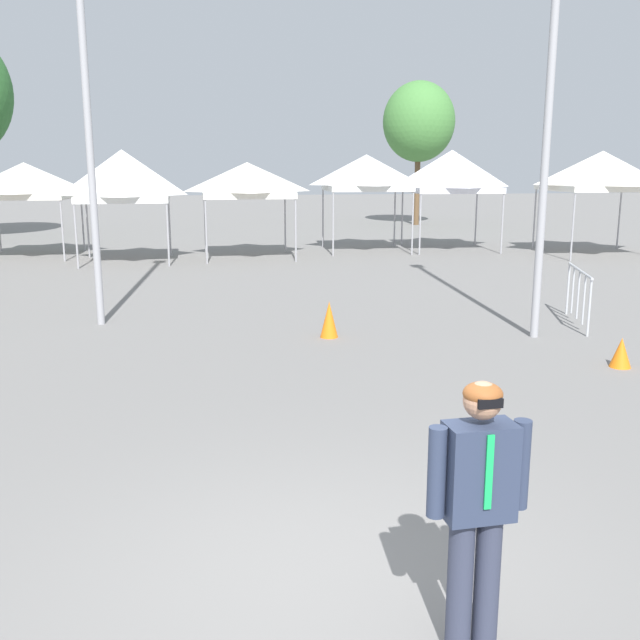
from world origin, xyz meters
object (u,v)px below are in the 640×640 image
canopy_tent_far_left (123,176)px  traffic_cone_near_barrier (621,353)px  canopy_tent_center (452,171)px  tree_behind_tents_center (419,122)px  canopy_tent_right_of_center (25,181)px  crowd_barrier_mid_lot (579,286)px  traffic_cone_lot_center (329,319)px  light_pole_near_lift (82,37)px  person_foreground (478,500)px  light_pole_opposite_side (554,24)px  canopy_tent_behind_right (366,173)px  canopy_tent_far_right (602,171)px  canopy_tent_behind_center (247,180)px

canopy_tent_far_left → traffic_cone_near_barrier: canopy_tent_far_left is taller
canopy_tent_center → tree_behind_tents_center: (1.73, 10.87, 2.32)m
canopy_tent_right_of_center → canopy_tent_center: canopy_tent_center is taller
crowd_barrier_mid_lot → traffic_cone_lot_center: size_ratio=3.13×
traffic_cone_lot_center → light_pole_near_lift: bearing=158.5°
traffic_cone_near_barrier → person_foreground: bearing=-126.8°
tree_behind_tents_center → traffic_cone_lot_center: bearing=-108.7°
person_foreground → light_pole_near_lift: bearing=110.8°
canopy_tent_far_left → light_pole_opposite_side: size_ratio=0.37×
canopy_tent_right_of_center → light_pole_near_lift: size_ratio=0.34×
canopy_tent_center → traffic_cone_lot_center: canopy_tent_center is taller
traffic_cone_near_barrier → tree_behind_tents_center: bearing=81.5°
canopy_tent_behind_right → canopy_tent_center: size_ratio=0.95×
canopy_tent_right_of_center → light_pole_near_lift: bearing=-70.1°
canopy_tent_far_left → traffic_cone_lot_center: (4.85, -10.96, -2.36)m
canopy_tent_far_right → light_pole_opposite_side: size_ratio=0.37×
person_foreground → light_pole_near_lift: light_pole_near_lift is taller
canopy_tent_behind_right → light_pole_near_lift: bearing=-123.6°
person_foreground → light_pole_near_lift: (-3.86, 10.15, 4.21)m
canopy_tent_right_of_center → canopy_tent_behind_right: (11.48, 0.06, 0.24)m
traffic_cone_lot_center → traffic_cone_near_barrier: (4.11, -2.52, -0.10)m
person_foreground → canopy_tent_far_left: bearing=103.0°
canopy_tent_behind_right → traffic_cone_lot_center: 13.50m
canopy_tent_behind_center → light_pole_opposite_side: (4.63, -12.06, 2.74)m
light_pole_near_lift → crowd_barrier_mid_lot: bearing=-8.0°
canopy_tent_far_left → crowd_barrier_mid_lot: bearing=-47.3°
canopy_tent_right_of_center → light_pole_near_lift: light_pole_near_lift is taller
canopy_tent_far_right → tree_behind_tents_center: bearing=102.4°
canopy_tent_center → tree_behind_tents_center: size_ratio=0.50×
canopy_tent_behind_center → canopy_tent_behind_right: bearing=17.0°
light_pole_near_lift → tree_behind_tents_center: bearing=60.9°
canopy_tent_far_left → light_pole_near_lift: size_ratio=0.37×
canopy_tent_behind_right → person_foreground: canopy_tent_behind_right is taller
canopy_tent_behind_right → traffic_cone_lot_center: size_ratio=5.19×
canopy_tent_far_left → traffic_cone_lot_center: canopy_tent_far_left is taller
canopy_tent_right_of_center → light_pole_opposite_side: size_ratio=0.33×
canopy_tent_center → light_pole_near_lift: 15.56m
traffic_cone_near_barrier → light_pole_opposite_side: bearing=102.8°
canopy_tent_far_left → canopy_tent_center: (11.17, 1.89, 0.11)m
canopy_tent_behind_right → light_pole_opposite_side: size_ratio=0.36×
canopy_tent_behind_center → canopy_tent_far_right: canopy_tent_far_right is taller
canopy_tent_right_of_center → light_pole_near_lift: (4.04, -11.16, 2.73)m
person_foreground → canopy_tent_right_of_center: bearing=110.3°
traffic_cone_near_barrier → canopy_tent_right_of_center: bearing=128.9°
canopy_tent_behind_center → traffic_cone_near_barrier: bearing=-70.1°
canopy_tent_far_left → canopy_tent_far_right: 15.74m
person_foreground → canopy_tent_center: bearing=72.6°
light_pole_near_lift → light_pole_opposite_side: (7.86, -2.13, 0.03)m
canopy_tent_behind_right → crowd_barrier_mid_lot: size_ratio=1.66×
canopy_tent_center → canopy_tent_far_right: canopy_tent_center is taller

